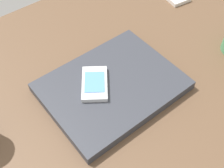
% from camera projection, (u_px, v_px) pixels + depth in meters
% --- Properties ---
extents(desk_surface, '(1.20, 0.80, 0.03)m').
position_uv_depth(desk_surface, '(92.00, 97.00, 0.68)').
color(desk_surface, brown).
rests_on(desk_surface, ground).
extents(laptop_closed, '(0.31, 0.24, 0.02)m').
position_uv_depth(laptop_closed, '(112.00, 86.00, 0.67)').
color(laptop_closed, '#33353D').
rests_on(laptop_closed, desk_surface).
extents(cell_phone_on_laptop, '(0.10, 0.11, 0.01)m').
position_uv_depth(cell_phone_on_laptop, '(96.00, 84.00, 0.65)').
color(cell_phone_on_laptop, silver).
rests_on(cell_phone_on_laptop, laptop_closed).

